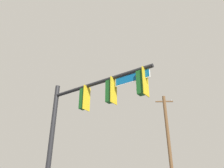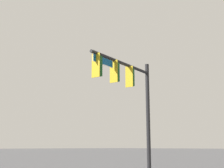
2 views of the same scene
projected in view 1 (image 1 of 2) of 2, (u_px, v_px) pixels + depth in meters
The scene contains 2 objects.
signal_pole_near at pixel (84, 112), 10.79m from camera, with size 6.05×1.45×6.94m.
utility_pole at pixel (169, 145), 21.80m from camera, with size 1.45×1.40×10.74m.
Camera 1 is at (1.55, -11.76, 1.49)m, focal length 35.00 mm.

